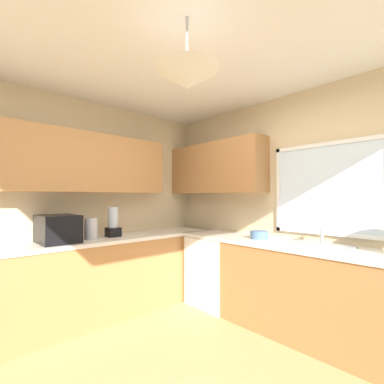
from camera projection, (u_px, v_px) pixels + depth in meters
The scene contains 9 objects.
room_shell at pixel (171, 153), 2.82m from camera, with size 4.20×3.73×2.66m.
counter_run_left at pixel (85, 280), 3.06m from camera, with size 0.65×3.34×0.91m.
counter_run_back at pixel (316, 293), 2.64m from camera, with size 3.29×0.65×0.91m.
dishwasher at pixel (216, 270), 3.57m from camera, with size 0.60×0.60×0.87m, color white.
microwave at pixel (58, 229), 2.88m from camera, with size 0.48×0.36×0.29m, color black.
kettle at pixel (91, 229), 3.10m from camera, with size 0.14×0.14×0.24m, color #B7B7BC.
sink_assembly at pixel (315, 245), 2.66m from camera, with size 0.63×0.40×0.19m.
bowl at pixel (259, 235), 3.13m from camera, with size 0.20×0.20×0.09m, color #4C7099.
blender_appliance at pixel (113, 223), 3.30m from camera, with size 0.15×0.15×0.36m.
Camera 1 is at (1.35, -1.20, 1.39)m, focal length 25.48 mm.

